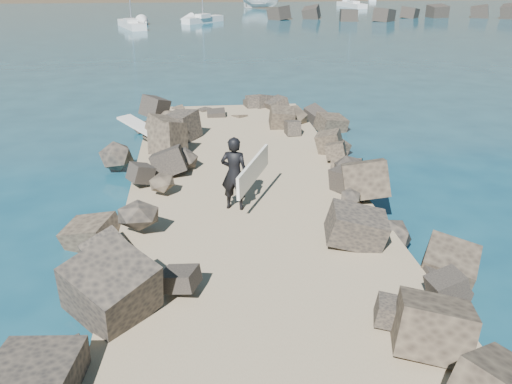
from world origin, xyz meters
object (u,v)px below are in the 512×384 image
at_px(surfboard_resting, 145,132).
at_px(sailboat_a, 132,25).
at_px(boat_imported, 261,0).
at_px(surfer_with_board, 237,173).

relative_size(surfboard_resting, sailboat_a, 0.27).
relative_size(boat_imported, sailboat_a, 0.75).
bearing_deg(boat_imported, sailboat_a, 173.73).
bearing_deg(sailboat_a, boat_imported, 57.91).
xyz_separation_m(surfboard_resting, boat_imported, (11.98, 69.03, 0.15)).
distance_m(surfboard_resting, boat_imported, 70.07).
bearing_deg(boat_imported, surfboard_resting, -164.02).
distance_m(surfboard_resting, surfer_with_board, 5.97).
bearing_deg(surfer_with_board, surfboard_resting, 115.05).
relative_size(surfer_with_board, sailboat_a, 0.25).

